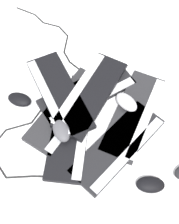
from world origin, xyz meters
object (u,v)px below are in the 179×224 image
Objects in this scene: mouse_1 at (150,185)px; keyboard_4 at (87,93)px; keyboard_3 at (134,114)px; mouse_4 at (61,130)px; mouse_0 at (20,99)px; mouse_2 at (126,102)px; keyboard_0 at (67,110)px; keyboard_6 at (59,94)px; keyboard_1 at (71,132)px; keyboard_5 at (90,94)px; keyboard_2 at (118,146)px.

keyboard_4 is at bearing 121.75° from mouse_1.
mouse_4 reaches higher than keyboard_3.
mouse_0 is at bearing 146.59° from mouse_1.
mouse_4 is (-0.23, 0.12, 0.03)m from mouse_0.
mouse_2 reaches higher than keyboard_3.
keyboard_0 is 4.23× the size of mouse_4.
mouse_2 is at bearing 94.31° from mouse_4.
mouse_1 is at bearing 148.69° from keyboard_0.
mouse_4 is (0.28, 0.17, 0.04)m from keyboard_3.
mouse_2 is at bearing -175.09° from keyboard_6.
mouse_4 is (0.03, 0.02, 0.04)m from keyboard_1.
mouse_4 reaches higher than keyboard_4.
keyboard_0 is 1.07× the size of keyboard_6.
keyboard_6 is (0.13, 0.03, 0.00)m from keyboard_5.
keyboard_5 is at bearing -133.07° from keyboard_0.
mouse_1 is at bearing 111.39° from keyboard_3.
keyboard_3 is at bearing 85.25° from mouse_4.
keyboard_2 is (-0.21, 0.02, 0.00)m from keyboard_1.
keyboard_4 is 0.13m from keyboard_6.
mouse_1 reaches higher than keyboard_4.
mouse_4 reaches higher than keyboard_2.
keyboard_2 and keyboard_4 have the same top height.
mouse_4 is (-0.01, 0.12, 0.04)m from keyboard_0.
mouse_1 is (-0.36, 0.14, 0.01)m from keyboard_1.
keyboard_0 is 0.26m from mouse_2.
keyboard_3 is 0.32m from mouse_1.
mouse_4 is (0.24, 0.00, 0.04)m from keyboard_2.
keyboard_5 reaches higher than keyboard_1.
mouse_4 is at bearing 31.61° from keyboard_3.
keyboard_2 is 0.27m from keyboard_5.
keyboard_4 is 0.19m from mouse_2.
keyboard_6 is 3.96× the size of mouse_0.
mouse_0 is (0.47, -0.11, 0.01)m from keyboard_2.
keyboard_1 is 0.29m from keyboard_3.
mouse_0 is at bearing 45.72° from mouse_2.
keyboard_3 is at bearing 179.18° from keyboard_6.
keyboard_1 is 0.18m from keyboard_6.
mouse_2 is (0.16, -0.32, 0.03)m from mouse_1.
keyboard_2 is 0.20m from mouse_2.
keyboard_4 is at bearing -156.06° from keyboard_6.
mouse_4 is at bearing 71.53° from keyboard_5.
keyboard_1 is at bearing 78.60° from keyboard_5.
keyboard_1 is at bearing 122.01° from keyboard_6.
keyboard_0 is 1.11× the size of keyboard_4.
keyboard_3 is 1.06× the size of keyboard_6.
keyboard_2 is 0.29m from keyboard_4.
mouse_4 is at bearing 160.04° from mouse_0.
keyboard_4 is at bearing 27.27° from mouse_2.
keyboard_3 is (-0.04, -0.17, 0.00)m from keyboard_2.
mouse_1 reaches higher than keyboard_1.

